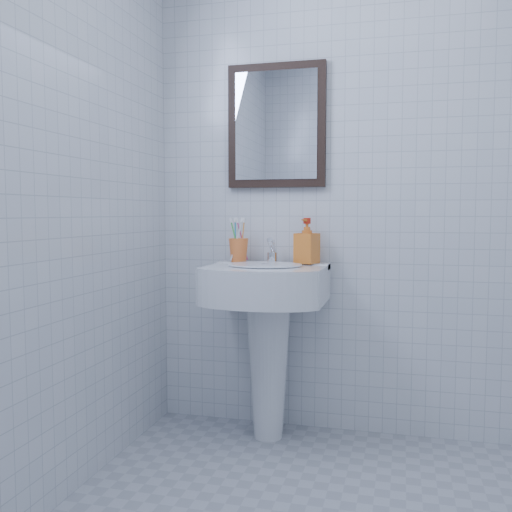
# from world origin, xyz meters

# --- Properties ---
(wall_back) EXTENTS (2.20, 0.02, 2.50)m
(wall_back) POSITION_xyz_m (0.00, 1.20, 1.25)
(wall_back) COLOR silver
(wall_back) RESTS_ON ground
(wall_front) EXTENTS (2.20, 0.02, 2.50)m
(wall_front) POSITION_xyz_m (0.00, -1.20, 1.25)
(wall_front) COLOR silver
(wall_front) RESTS_ON ground
(wall_left) EXTENTS (0.02, 2.40, 2.50)m
(wall_left) POSITION_xyz_m (-1.10, 0.00, 1.25)
(wall_left) COLOR silver
(wall_left) RESTS_ON ground
(washbasin) EXTENTS (0.57, 0.41, 0.87)m
(washbasin) POSITION_xyz_m (-0.48, 0.99, 0.58)
(washbasin) COLOR silver
(washbasin) RESTS_ON ground
(faucet) EXTENTS (0.05, 0.11, 0.13)m
(faucet) POSITION_xyz_m (-0.48, 1.09, 0.91)
(faucet) COLOR silver
(faucet) RESTS_ON washbasin
(toothbrush_cup) EXTENTS (0.11, 0.11, 0.12)m
(toothbrush_cup) POSITION_xyz_m (-0.65, 1.09, 0.92)
(toothbrush_cup) COLOR orange
(toothbrush_cup) RESTS_ON washbasin
(soap_dispenser) EXTENTS (0.13, 0.13, 0.22)m
(soap_dispenser) POSITION_xyz_m (-0.30, 1.09, 0.97)
(soap_dispenser) COLOR #CD4D14
(soap_dispenser) RESTS_ON washbasin
(wall_mirror) EXTENTS (0.50, 0.04, 0.62)m
(wall_mirror) POSITION_xyz_m (-0.48, 1.18, 1.55)
(wall_mirror) COLOR black
(wall_mirror) RESTS_ON wall_back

